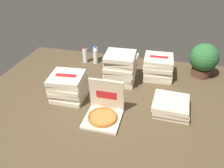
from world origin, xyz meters
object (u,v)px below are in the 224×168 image
Objects in this scene: water_bottle_0 at (96,56)px; pizza_stack_center_far at (171,106)px; pizza_stack_right_near at (69,86)px; pizza_stack_left_near at (158,67)px; open_pizza_box at (104,111)px; water_bottle_2 at (85,56)px; water_bottle_1 at (95,54)px; pizza_stack_left_mid at (121,68)px; potted_plant at (204,59)px.

pizza_stack_center_far is at bearing -38.63° from water_bottle_0.
pizza_stack_right_near is 1.23m from pizza_stack_left_near.
water_bottle_0 is (-0.95, 0.19, -0.04)m from pizza_stack_left_near.
open_pizza_box is at bearing -68.51° from water_bottle_0.
pizza_stack_right_near is at bearing -81.82° from water_bottle_2.
open_pizza_box is 1.28m from water_bottle_0.
water_bottle_0 reaches higher than pizza_stack_center_far.
pizza_stack_center_far is at bearing 21.33° from open_pizza_box.
pizza_stack_right_near is 1.02× the size of pizza_stack_center_far.
water_bottle_1 is at bearing 139.48° from pizza_stack_center_far.
pizza_stack_right_near is (-0.50, 0.25, 0.07)m from open_pizza_box.
open_pizza_box is at bearing -158.67° from pizza_stack_center_far.
pizza_stack_left_near is at bearing -15.95° from water_bottle_1.
open_pizza_box is at bearing -90.96° from pizza_stack_left_mid.
open_pizza_box is 1.37m from water_bottle_1.
pizza_stack_left_mid is at bearing -41.36° from water_bottle_0.
pizza_stack_right_near is at bearing -149.46° from potted_plant.
open_pizza_box is 0.57m from pizza_stack_right_near.
pizza_stack_left_near is (0.47, 0.23, -0.05)m from pizza_stack_left_mid.
open_pizza_box is 1.74× the size of water_bottle_2.
pizza_stack_left_near is 1.84× the size of water_bottle_2.
water_bottle_0 is at bearing 141.37° from pizza_stack_center_far.
water_bottle_2 is at bearing 118.29° from open_pizza_box.
pizza_stack_left_near is 1.13m from water_bottle_2.
pizza_stack_left_near is (0.98, 0.74, 0.00)m from pizza_stack_right_near.
pizza_stack_left_near is 0.97m from water_bottle_0.
pizza_stack_left_mid is at bearing 44.81° from pizza_stack_right_near.
pizza_stack_left_near is at bearing 64.31° from open_pizza_box.
water_bottle_0 is at bearing 87.96° from pizza_stack_right_near.
water_bottle_2 is 1.70m from potted_plant.
open_pizza_box is 0.95× the size of pizza_stack_left_near.
pizza_stack_left_near is at bearing -11.38° from water_bottle_0.
pizza_stack_left_near is at bearing -9.17° from water_bottle_2.
pizza_stack_center_far is 1.78× the size of water_bottle_1.
pizza_stack_center_far is 0.88× the size of potted_plant.
pizza_stack_right_near is 0.93m from water_bottle_2.
potted_plant reaches higher than water_bottle_1.
potted_plant is (0.59, 0.18, 0.10)m from pizza_stack_left_near.
potted_plant is (1.53, -0.01, 0.14)m from water_bottle_0.
pizza_stack_left_near is 1.02m from water_bottle_1.
pizza_stack_left_mid is 1.79× the size of water_bottle_2.
water_bottle_1 is at bearing 89.73° from pizza_stack_right_near.
pizza_stack_left_mid is 1.13m from potted_plant.
water_bottle_2 is (-0.13, 0.92, -0.04)m from pizza_stack_right_near.
pizza_stack_left_near is at bearing -162.79° from potted_plant.
pizza_stack_right_near is 0.99× the size of pizza_stack_left_near.
pizza_stack_center_far is 1.78× the size of water_bottle_0.
potted_plant reaches higher than pizza_stack_left_mid.
potted_plant is at bearing 67.32° from pizza_stack_center_far.
pizza_stack_right_near is 0.89× the size of potted_plant.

